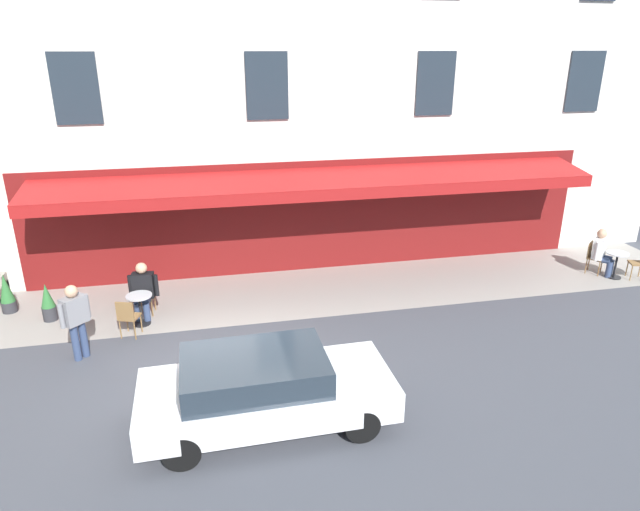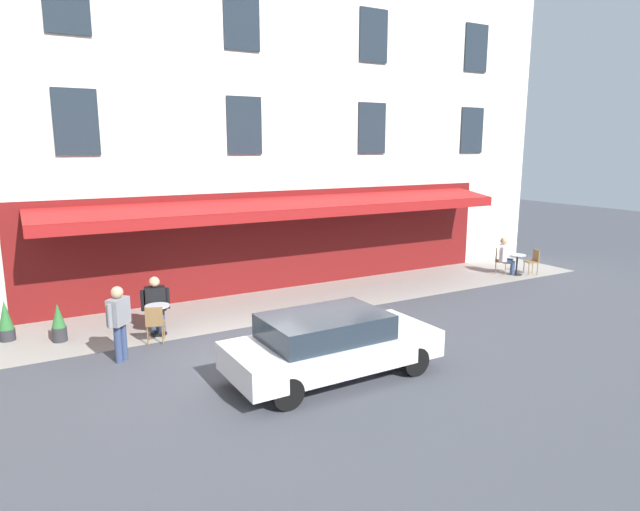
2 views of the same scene
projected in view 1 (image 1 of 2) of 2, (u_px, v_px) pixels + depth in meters
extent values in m
plane|color=#42444C|center=(224.00, 368.00, 11.27)|extent=(70.00, 70.00, 0.00)
cube|color=gray|center=(338.00, 288.00, 15.02)|extent=(20.50, 3.20, 0.01)
cube|color=silver|center=(318.00, 3.00, 18.09)|extent=(20.00, 9.00, 15.00)
cube|color=maroon|center=(317.00, 216.00, 15.84)|extent=(16.00, 0.06, 3.20)
cube|color=maroon|center=(324.00, 180.00, 14.65)|extent=(15.00, 1.70, 0.36)
cube|color=maroon|center=(331.00, 196.00, 13.97)|extent=(15.00, 0.04, 0.28)
cube|color=#232D38|center=(585.00, 82.00, 16.13)|extent=(1.10, 0.06, 1.70)
cube|color=#232D38|center=(435.00, 84.00, 15.21)|extent=(1.10, 0.06, 1.70)
cube|color=#232D38|center=(267.00, 86.00, 14.29)|extent=(1.10, 0.06, 1.70)
cube|color=#232D38|center=(75.00, 89.00, 13.37)|extent=(1.10, 0.06, 1.70)
cylinder|color=black|center=(613.00, 277.00, 15.71)|extent=(0.40, 0.40, 0.03)
cylinder|color=black|center=(616.00, 266.00, 15.59)|extent=(0.06, 0.06, 0.72)
cylinder|color=#B7B7BC|center=(618.00, 253.00, 15.45)|extent=(0.60, 0.60, 0.03)
cylinder|color=olive|center=(627.00, 269.00, 15.73)|extent=(0.03, 0.03, 0.45)
cylinder|color=olive|center=(631.00, 273.00, 15.42)|extent=(0.03, 0.03, 0.45)
cylinder|color=olive|center=(640.00, 269.00, 15.68)|extent=(0.03, 0.03, 0.45)
cube|color=olive|center=(637.00, 263.00, 15.47)|extent=(0.52, 0.52, 0.04)
cylinder|color=olive|center=(599.00, 269.00, 15.72)|extent=(0.03, 0.03, 0.45)
cylinder|color=olive|center=(601.00, 265.00, 15.97)|extent=(0.03, 0.03, 0.45)
cylinder|color=olive|center=(586.00, 266.00, 15.91)|extent=(0.03, 0.03, 0.45)
cylinder|color=olive|center=(589.00, 263.00, 16.16)|extent=(0.03, 0.03, 0.45)
cube|color=olive|center=(595.00, 258.00, 15.86)|extent=(0.56, 0.56, 0.04)
cube|color=olive|center=(590.00, 249.00, 15.87)|extent=(0.33, 0.29, 0.42)
cylinder|color=black|center=(142.00, 323.00, 13.06)|extent=(0.40, 0.40, 0.03)
cylinder|color=black|center=(141.00, 310.00, 12.94)|extent=(0.06, 0.06, 0.72)
cylinder|color=#B7B7BC|center=(139.00, 296.00, 12.81)|extent=(0.60, 0.60, 0.03)
cylinder|color=olive|center=(141.00, 323.00, 12.62)|extent=(0.03, 0.03, 0.45)
cylinder|color=olive|center=(127.00, 323.00, 12.66)|extent=(0.03, 0.03, 0.45)
cylinder|color=olive|center=(135.00, 330.00, 12.30)|extent=(0.03, 0.03, 0.45)
cylinder|color=olive|center=(120.00, 330.00, 12.34)|extent=(0.03, 0.03, 0.45)
cube|color=olive|center=(130.00, 317.00, 12.39)|extent=(0.51, 0.51, 0.04)
cube|color=olive|center=(125.00, 311.00, 12.14)|extent=(0.39, 0.17, 0.42)
cylinder|color=olive|center=(138.00, 309.00, 13.33)|extent=(0.03, 0.03, 0.45)
cylinder|color=olive|center=(152.00, 308.00, 13.36)|extent=(0.03, 0.03, 0.45)
cylinder|color=olive|center=(141.00, 302.00, 13.65)|extent=(0.03, 0.03, 0.45)
cylinder|color=olive|center=(155.00, 302.00, 13.67)|extent=(0.03, 0.03, 0.45)
cube|color=olive|center=(145.00, 296.00, 13.42)|extent=(0.45, 0.45, 0.04)
cube|color=olive|center=(146.00, 285.00, 13.50)|extent=(0.40, 0.10, 0.42)
cylinder|color=navy|center=(138.00, 313.00, 13.10)|extent=(0.16, 0.16, 0.47)
cylinder|color=navy|center=(139.00, 300.00, 13.18)|extent=(0.22, 0.38, 0.17)
cylinder|color=navy|center=(147.00, 312.00, 13.12)|extent=(0.16, 0.16, 0.47)
cylinder|color=navy|center=(147.00, 299.00, 13.19)|extent=(0.22, 0.38, 0.17)
cube|color=black|center=(143.00, 285.00, 13.25)|extent=(0.54, 0.35, 0.61)
sphere|color=tan|center=(141.00, 268.00, 13.09)|extent=(0.27, 0.27, 0.27)
cylinder|color=black|center=(131.00, 286.00, 13.23)|extent=(0.11, 0.11, 0.54)
cylinder|color=black|center=(156.00, 285.00, 13.27)|extent=(0.11, 0.11, 0.54)
cylinder|color=navy|center=(609.00, 270.00, 15.63)|extent=(0.16, 0.16, 0.47)
cylinder|color=navy|center=(604.00, 260.00, 15.64)|extent=(0.36, 0.38, 0.17)
cylinder|color=navy|center=(610.00, 268.00, 15.78)|extent=(0.16, 0.16, 0.47)
cylinder|color=navy|center=(605.00, 258.00, 15.79)|extent=(0.36, 0.38, 0.17)
cube|color=silver|center=(600.00, 248.00, 15.71)|extent=(0.56, 0.54, 0.60)
sphere|color=tan|center=(602.00, 234.00, 15.56)|extent=(0.26, 0.26, 0.26)
cylinder|color=silver|center=(597.00, 251.00, 15.49)|extent=(0.11, 0.11, 0.53)
cylinder|color=silver|center=(602.00, 246.00, 15.94)|extent=(0.11, 0.11, 0.53)
cylinder|color=navy|center=(84.00, 339.00, 11.58)|extent=(0.15, 0.15, 0.82)
cylinder|color=navy|center=(76.00, 342.00, 11.43)|extent=(0.15, 0.15, 0.82)
cube|color=gray|center=(74.00, 310.00, 11.26)|extent=(0.54, 0.53, 0.58)
sphere|color=tan|center=(71.00, 291.00, 11.11)|extent=(0.26, 0.26, 0.26)
cylinder|color=gray|center=(87.00, 306.00, 11.49)|extent=(0.10, 0.10, 0.51)
cylinder|color=gray|center=(61.00, 316.00, 11.04)|extent=(0.10, 0.10, 0.51)
cylinder|color=#2D2D33|center=(10.00, 306.00, 13.64)|extent=(0.35, 0.35, 0.28)
cone|color=#2D6B33|center=(5.00, 288.00, 13.46)|extent=(0.34, 0.34, 0.72)
cylinder|color=#2D2D33|center=(50.00, 313.00, 13.21)|extent=(0.33, 0.33, 0.35)
cone|color=#2D6B33|center=(47.00, 295.00, 13.04)|extent=(0.32, 0.32, 0.58)
cube|color=silver|center=(267.00, 395.00, 9.44)|extent=(4.33, 1.86, 0.55)
cube|color=#232D38|center=(254.00, 370.00, 9.21)|extent=(2.43, 1.64, 0.48)
cylinder|color=black|center=(362.00, 425.00, 9.11)|extent=(0.60, 0.20, 0.60)
cylinder|color=black|center=(337.00, 373.00, 10.57)|extent=(0.60, 0.20, 0.60)
cylinder|color=black|center=(182.00, 452.00, 8.50)|extent=(0.60, 0.20, 0.60)
cylinder|color=black|center=(182.00, 393.00, 9.96)|extent=(0.60, 0.20, 0.60)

